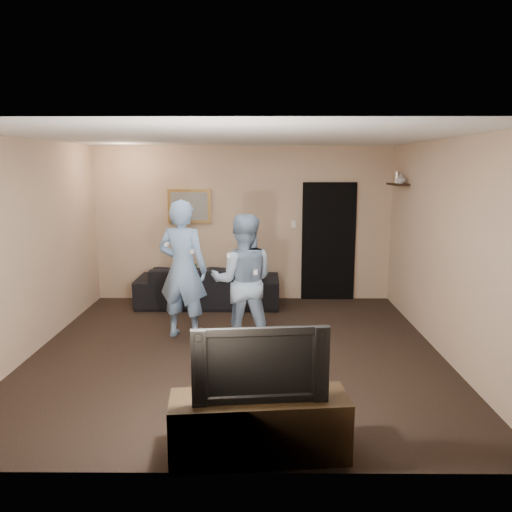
{
  "coord_description": "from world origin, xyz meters",
  "views": [
    {
      "loc": [
        0.28,
        -5.89,
        2.29
      ],
      "look_at": [
        0.23,
        0.3,
        1.15
      ],
      "focal_mm": 35.0,
      "sensor_mm": 36.0,
      "label": 1
    }
  ],
  "objects_px": {
    "sofa": "(209,285)",
    "wii_player_right": "(243,281)",
    "tv_console": "(259,426)",
    "wii_player_left": "(183,269)",
    "television": "(259,361)"
  },
  "relations": [
    {
      "from": "sofa",
      "to": "wii_player_right",
      "type": "bearing_deg",
      "value": 109.17
    },
    {
      "from": "sofa",
      "to": "wii_player_right",
      "type": "distance_m",
      "value": 2.06
    },
    {
      "from": "sofa",
      "to": "tv_console",
      "type": "height_order",
      "value": "sofa"
    },
    {
      "from": "wii_player_left",
      "to": "sofa",
      "type": "bearing_deg",
      "value": 83.59
    },
    {
      "from": "sofa",
      "to": "tv_console",
      "type": "relative_size",
      "value": 1.65
    },
    {
      "from": "tv_console",
      "to": "wii_player_left",
      "type": "relative_size",
      "value": 0.76
    },
    {
      "from": "wii_player_left",
      "to": "wii_player_right",
      "type": "bearing_deg",
      "value": -22.69
    },
    {
      "from": "tv_console",
      "to": "wii_player_left",
      "type": "bearing_deg",
      "value": 104.36
    },
    {
      "from": "sofa",
      "to": "wii_player_right",
      "type": "xyz_separation_m",
      "value": [
        0.63,
        -1.89,
        0.51
      ]
    },
    {
      "from": "tv_console",
      "to": "wii_player_right",
      "type": "distance_m",
      "value": 2.55
    },
    {
      "from": "television",
      "to": "wii_player_left",
      "type": "relative_size",
      "value": 0.56
    },
    {
      "from": "wii_player_left",
      "to": "wii_player_right",
      "type": "distance_m",
      "value": 0.88
    },
    {
      "from": "tv_console",
      "to": "television",
      "type": "xyz_separation_m",
      "value": [
        0.0,
        0.0,
        0.55
      ]
    },
    {
      "from": "tv_console",
      "to": "wii_player_right",
      "type": "height_order",
      "value": "wii_player_right"
    },
    {
      "from": "wii_player_left",
      "to": "wii_player_right",
      "type": "relative_size",
      "value": 1.09
    }
  ]
}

